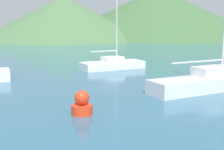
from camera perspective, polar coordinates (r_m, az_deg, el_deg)
The scene contains 5 objects.
sailboat_inner at distance 18.92m, azimuth 18.09°, elevation -0.93°, with size 8.43×2.31×9.60m.
sailboat_middle at distance 26.14m, azimuth 0.10°, elevation 2.17°, with size 5.40×2.29×10.20m.
buoy_marker at distance 13.22m, azimuth -5.52°, elevation -5.37°, with size 0.90×0.90×1.03m.
hill_east at distance 73.74m, azimuth -8.80°, elevation 10.26°, with size 38.69×38.69×9.72m.
hill_far_east at distance 86.18m, azimuth 8.33°, elevation 11.19°, with size 54.48×54.48×12.84m.
Camera 1 is at (-5.62, -0.26, 3.82)m, focal length 50.00 mm.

